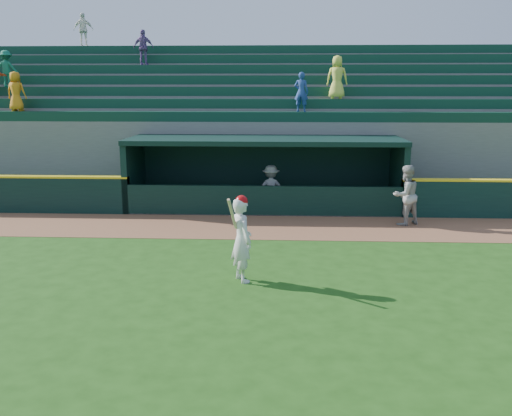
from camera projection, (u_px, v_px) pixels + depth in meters
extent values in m
plane|color=#1E4912|center=(252.00, 281.00, 12.53)|extent=(120.00, 120.00, 0.00)
cube|color=brown|center=(261.00, 227.00, 17.32)|extent=(40.00, 3.00, 0.01)
imported|color=#A3A39E|center=(406.00, 195.00, 17.44)|extent=(1.13, 1.05, 1.85)
imported|color=gray|center=(271.00, 188.00, 19.44)|extent=(1.07, 0.68, 1.57)
cube|color=slate|center=(265.00, 207.00, 20.05)|extent=(9.00, 2.60, 0.04)
cube|color=black|center=(134.00, 175.00, 20.04)|extent=(0.20, 2.60, 2.30)
cube|color=black|center=(398.00, 177.00, 19.58)|extent=(0.20, 2.60, 2.30)
cube|color=black|center=(266.00, 170.00, 21.08)|extent=(9.40, 0.20, 2.30)
cube|color=black|center=(265.00, 140.00, 19.55)|extent=(9.40, 2.80, 0.16)
cube|color=black|center=(263.00, 201.00, 18.76)|extent=(9.00, 0.16, 1.00)
cube|color=brown|center=(266.00, 197.00, 20.78)|extent=(8.40, 0.45, 0.10)
cube|color=slate|center=(267.00, 160.00, 21.53)|extent=(34.00, 0.85, 2.91)
cube|color=#0F3828|center=(267.00, 117.00, 21.07)|extent=(34.00, 0.60, 0.36)
cube|color=slate|center=(267.00, 152.00, 22.31)|extent=(34.00, 0.85, 3.36)
cube|color=#0F3828|center=(267.00, 104.00, 21.81)|extent=(34.00, 0.60, 0.36)
cube|color=slate|center=(268.00, 144.00, 23.10)|extent=(34.00, 0.85, 3.81)
cube|color=#0F3828|center=(268.00, 91.00, 22.54)|extent=(34.00, 0.60, 0.36)
cube|color=slate|center=(269.00, 136.00, 23.88)|extent=(34.00, 0.85, 4.26)
cube|color=#0F3828|center=(269.00, 80.00, 23.28)|extent=(34.00, 0.60, 0.36)
cube|color=slate|center=(269.00, 130.00, 24.66)|extent=(34.00, 0.85, 4.71)
cube|color=#0F3828|center=(269.00, 69.00, 24.01)|extent=(34.00, 0.60, 0.36)
cube|color=slate|center=(270.00, 123.00, 25.44)|extent=(34.00, 0.85, 5.16)
cube|color=#0F3828|center=(270.00, 59.00, 24.75)|extent=(34.00, 0.60, 0.36)
cube|color=slate|center=(270.00, 117.00, 26.23)|extent=(34.00, 0.85, 5.61)
cube|color=#0F3828|center=(271.00, 50.00, 25.49)|extent=(34.00, 0.60, 0.36)
cube|color=slate|center=(271.00, 116.00, 26.79)|extent=(34.50, 0.30, 5.61)
imported|color=orange|center=(16.00, 91.00, 21.36)|extent=(0.74, 0.50, 1.46)
imported|color=white|center=(83.00, 29.00, 25.73)|extent=(0.92, 0.54, 1.47)
imported|color=navy|center=(301.00, 92.00, 20.84)|extent=(0.60, 0.47, 1.44)
imported|color=#187051|center=(7.00, 69.00, 22.89)|extent=(0.94, 0.57, 1.43)
imported|color=#D5DA4D|center=(337.00, 77.00, 21.49)|extent=(0.84, 0.61, 1.61)
imported|color=#7A5694|center=(144.00, 47.00, 24.11)|extent=(0.86, 0.37, 1.46)
imported|color=silver|center=(242.00, 240.00, 12.37)|extent=(0.71, 0.80, 1.85)
sphere|color=#BA0A0C|center=(241.00, 201.00, 12.19)|extent=(0.27, 0.27, 0.27)
cylinder|color=#DABB8B|center=(232.00, 214.00, 12.03)|extent=(0.19, 0.52, 0.76)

